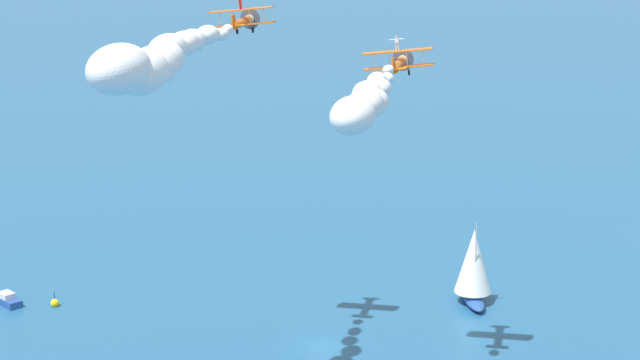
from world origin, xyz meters
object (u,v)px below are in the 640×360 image
Objects in this scene: sailboat_far_port at (474,265)px; biplane_wingman at (399,63)px; wingwalker_lead at (240,1)px; wingwalker_wingman at (397,42)px; marker_buoy at (55,303)px; biplane_lead at (242,21)px; motorboat_inshore at (1,297)px.

biplane_wingman is at bearing -152.06° from sailboat_far_port.
sailboat_far_port is at bearing -10.11° from wingwalker_lead.
biplane_wingman is at bearing -59.30° from wingwalker_lead.
marker_buoy is at bearing 123.31° from wingwalker_wingman.
sailboat_far_port is 7.19× the size of wingwalker_lead.
sailboat_far_port is 7.19× the size of wingwalker_wingman.
sailboat_far_port reaches higher than marker_buoy.
sailboat_far_port is 45.97m from wingwalker_lead.
wingwalker_lead is at bearing 120.55° from wingwalker_wingman.
sailboat_far_port is 53.36m from marker_buoy.
biplane_lead is 18.86m from biplane_wingman.
marker_buoy is (5.22, -5.25, -0.16)m from motorboat_inshore.
motorboat_inshore is at bearing 124.91° from wingwalker_wingman.
sailboat_far_port is at bearing 27.38° from wingwalker_wingman.
wingwalker_lead is at bearing 132.39° from biplane_lead.
wingwalker_lead reaches higher than motorboat_inshore.
motorboat_inshore is 1.11× the size of biplane_wingman.
wingwalker_wingman is (-0.16, 0.17, 2.14)m from biplane_wingman.
biplane_wingman reaches higher than sailboat_far_port.
motorboat_inshore is at bearing 147.24° from sailboat_far_port.
marker_buoy is at bearing 148.96° from sailboat_far_port.
motorboat_inshore is 4.73× the size of wingwalker_wingman.
sailboat_far_port is 1.69× the size of biplane_lead.
biplane_lead is (20.94, -27.49, 36.78)m from motorboat_inshore.
marker_buoy is 56.80m from biplane_wingman.
sailboat_far_port reaches higher than motorboat_inshore.
sailboat_far_port is 44.26m from biplane_lead.
biplane_wingman is (-20.39, -10.81, 29.01)m from sailboat_far_port.
motorboat_inshore is 62.73m from biplane_wingman.
wingwalker_wingman reaches higher than biplane_wingman.
motorboat_inshore is 3.46× the size of marker_buoy.
marker_buoy is 0.32× the size of biplane_lead.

